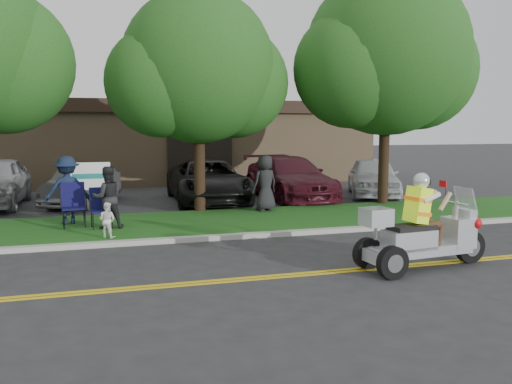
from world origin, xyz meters
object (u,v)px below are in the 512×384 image
object	(u,v)px
lawn_chair_b	(73,202)
lawn_chair_a	(101,205)
spectator_adult_mid	(107,197)
parked_car_left	(82,186)
parked_car_far_right	(373,176)
trike_scooter	(421,236)
parked_car_mid	(208,181)
parked_car_right	(290,178)

from	to	relation	value
lawn_chair_b	lawn_chair_a	bearing A→B (deg)	-33.53
spectator_adult_mid	parked_car_left	bearing A→B (deg)	-86.39
lawn_chair_a	parked_car_left	xyz separation A→B (m)	(-0.56, 5.13, -0.00)
lawn_chair_a	parked_car_far_right	bearing A→B (deg)	17.28
trike_scooter	lawn_chair_a	xyz separation A→B (m)	(-5.97, 5.84, 0.04)
parked_car_mid	trike_scooter	bearing A→B (deg)	-76.71
lawn_chair_a	trike_scooter	bearing A→B (deg)	-49.97
lawn_chair_a	parked_car_right	size ratio (longest dim) A/B	0.19
lawn_chair_a	parked_car_right	world-z (taller)	parked_car_right
lawn_chair_b	parked_car_far_right	xyz separation A→B (m)	(11.30, 4.06, 0.02)
spectator_adult_mid	parked_car_left	size ratio (longest dim) A/B	0.39
lawn_chair_a	parked_car_far_right	xyz separation A→B (m)	(10.59, 4.46, 0.08)
trike_scooter	parked_car_far_right	bearing A→B (deg)	60.27
lawn_chair_a	lawn_chair_b	xyz separation A→B (m)	(-0.71, 0.40, 0.06)
parked_car_mid	spectator_adult_mid	bearing A→B (deg)	-125.52
lawn_chair_b	spectator_adult_mid	world-z (taller)	spectator_adult_mid
lawn_chair_b	spectator_adult_mid	distance (m)	1.09
parked_car_mid	parked_car_far_right	bearing A→B (deg)	0.68
spectator_adult_mid	parked_car_mid	distance (m)	6.09
trike_scooter	parked_car_left	xyz separation A→B (m)	(-6.52, 10.97, 0.03)
parked_car_left	parked_car_far_right	world-z (taller)	parked_car_far_right
trike_scooter	lawn_chair_b	distance (m)	9.14
lawn_chair_b	spectator_adult_mid	bearing A→B (deg)	-39.01
lawn_chair_b	parked_car_right	world-z (taller)	parked_car_right
lawn_chair_a	parked_car_right	xyz separation A→B (m)	(7.09, 4.66, 0.11)
spectator_adult_mid	parked_car_far_right	xyz separation A→B (m)	(10.42, 4.68, -0.14)
trike_scooter	lawn_chair_a	size ratio (longest dim) A/B	2.75
trike_scooter	spectator_adult_mid	distance (m)	8.08
lawn_chair_b	parked_car_left	world-z (taller)	parked_car_left
trike_scooter	parked_car_mid	xyz separation A→B (m)	(-2.09, 10.45, 0.11)
parked_car_left	parked_car_right	bearing A→B (deg)	16.18
lawn_chair_a	parked_car_right	bearing A→B (deg)	27.74
parked_car_left	parked_car_mid	distance (m)	4.46
trike_scooter	lawn_chair_a	bearing A→B (deg)	130.04
parked_car_left	parked_car_far_right	distance (m)	11.17
parked_car_far_right	lawn_chair_a	bearing A→B (deg)	-134.00
spectator_adult_mid	parked_car_mid	bearing A→B (deg)	-131.62
parked_car_left	parked_car_mid	xyz separation A→B (m)	(4.43, -0.52, 0.08)
trike_scooter	parked_car_mid	distance (m)	10.66
parked_car_right	parked_car_far_right	bearing A→B (deg)	-5.76
lawn_chair_b	parked_car_mid	distance (m)	6.23
parked_car_mid	parked_car_far_right	size ratio (longest dim) A/B	1.22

